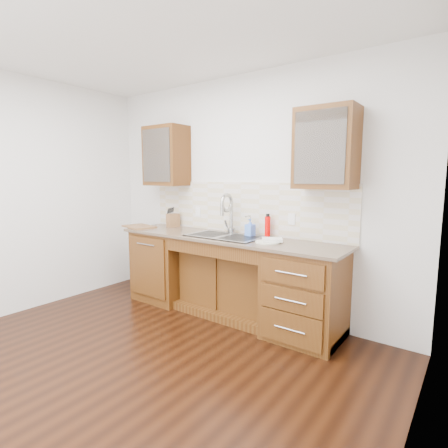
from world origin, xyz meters
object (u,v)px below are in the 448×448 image
Objects in this scene: water_bottle at (268,227)px; cutting_board at (139,227)px; knife_block at (173,220)px; soap_bottle at (250,228)px; plate at (268,242)px.

water_bottle is 1.75m from cutting_board.
water_bottle reaches higher than knife_block.
knife_block is (-1.21, 0.03, -0.01)m from soap_bottle.
soap_bottle is 1.21m from knife_block.
water_bottle reaches higher than soap_bottle.
soap_bottle is 0.19m from water_bottle.
soap_bottle is 0.47× the size of cutting_board.
plate is 0.60× the size of cutting_board.
water_bottle reaches higher than plate.
knife_block is 0.45m from cutting_board.
knife_block reaches higher than cutting_board.
knife_block is 0.41× the size of cutting_board.
water_bottle is 0.54× the size of cutting_board.
water_bottle is 0.34m from plate.
cutting_board reaches higher than plate.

